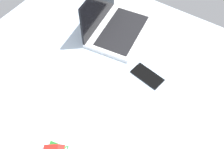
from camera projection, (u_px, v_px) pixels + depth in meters
The scene contains 3 objects.
bed_mattress at pixel (68, 147), 103.14cm from camera, with size 180.00×140.00×18.00cm, color silver.
laptop at pixel (114, 24), 125.56cm from camera, with size 35.93×27.45×23.00cm.
cell_phone at pixel (147, 76), 112.27cm from camera, with size 6.80×14.00×0.80cm, color black.
Camera 1 is at (-20.89, -34.83, 109.78)cm, focal length 41.27 mm.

